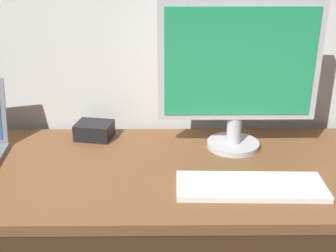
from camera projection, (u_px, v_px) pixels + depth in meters
desk at (122, 216)px, 1.39m from camera, size 1.82×0.62×0.79m
external_monitor at (238, 73)px, 1.36m from camera, size 0.52×0.18×0.50m
wired_keyboard at (251, 186)px, 1.21m from camera, size 0.43×0.16×0.02m
external_drive_box at (94, 130)px, 1.53m from camera, size 0.14×0.12×0.06m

